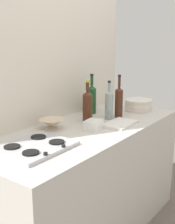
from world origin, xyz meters
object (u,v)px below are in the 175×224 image
at_px(stovetop_hob, 35,147).
at_px(wine_bottle_mid_left, 92,99).
at_px(plate_stack, 138,105).
at_px(wine_bottle_rightmost, 119,101).
at_px(mixing_bowl, 52,123).
at_px(cutting_board, 120,124).
at_px(wine_bottle_leftmost, 109,104).
at_px(condiment_jar_front, 91,106).
at_px(butter_dish, 93,125).
at_px(wine_bottle_mid_right, 88,106).

xyz_separation_m(stovetop_hob, wine_bottle_mid_left, (0.90, 0.22, 0.12)).
height_order(plate_stack, wine_bottle_rightmost, wine_bottle_rightmost).
xyz_separation_m(mixing_bowl, cutting_board, (0.38, -0.36, -0.03)).
distance_m(wine_bottle_leftmost, condiment_jar_front, 0.32).
bearing_deg(butter_dish, wine_bottle_mid_left, 37.28).
height_order(wine_bottle_leftmost, mixing_bowl, wine_bottle_leftmost).
distance_m(stovetop_hob, plate_stack, 1.24).
distance_m(wine_bottle_mid_left, wine_bottle_mid_right, 0.26).
distance_m(mixing_bowl, butter_dish, 0.31).
distance_m(stovetop_hob, condiment_jar_front, 1.02).
xyz_separation_m(plate_stack, wine_bottle_rightmost, (-0.30, 0.03, 0.08)).
distance_m(wine_bottle_mid_right, mixing_bowl, 0.34).
relative_size(butter_dish, cutting_board, 0.46).
xyz_separation_m(wine_bottle_mid_right, cutting_board, (0.07, -0.26, -0.12)).
relative_size(wine_bottle_rightmost, butter_dish, 2.69).
bearing_deg(plate_stack, wine_bottle_mid_right, 164.25).
bearing_deg(condiment_jar_front, cutting_board, -117.95).
relative_size(stovetop_hob, wine_bottle_mid_left, 1.26).
distance_m(plate_stack, wine_bottle_leftmost, 0.42).
relative_size(mixing_bowl, butter_dish, 1.41).
distance_m(wine_bottle_mid_left, condiment_jar_front, 0.13).
height_order(plate_stack, mixing_bowl, plate_stack).
height_order(stovetop_hob, wine_bottle_rightmost, wine_bottle_rightmost).
bearing_deg(wine_bottle_mid_right, condiment_jar_front, 30.46).
height_order(wine_bottle_mid_left, cutting_board, wine_bottle_mid_left).
xyz_separation_m(butter_dish, condiment_jar_front, (0.44, 0.33, 0.01)).
relative_size(wine_bottle_mid_left, mixing_bowl, 1.86).
bearing_deg(wine_bottle_mid_right, plate_stack, -15.75).
height_order(wine_bottle_mid_left, mixing_bowl, wine_bottle_mid_left).
xyz_separation_m(wine_bottle_rightmost, mixing_bowl, (-0.58, 0.23, -0.09)).
height_order(wine_bottle_leftmost, wine_bottle_mid_right, wine_bottle_mid_right).
bearing_deg(wine_bottle_rightmost, cutting_board, -146.18).
relative_size(wine_bottle_mid_left, butter_dish, 2.63).
bearing_deg(condiment_jar_front, wine_bottle_mid_right, -149.54).
relative_size(wine_bottle_leftmost, wine_bottle_mid_left, 0.91).
xyz_separation_m(stovetop_hob, wine_bottle_leftmost, (0.83, 0.00, 0.11)).
xyz_separation_m(stovetop_hob, mixing_bowl, (0.36, 0.20, 0.03)).
relative_size(wine_bottle_rightmost, condiment_jar_front, 4.34).
bearing_deg(plate_stack, wine_bottle_leftmost, 171.30).
distance_m(stovetop_hob, cutting_board, 0.76).
xyz_separation_m(wine_bottle_leftmost, wine_bottle_rightmost, (0.10, -0.03, 0.01)).
distance_m(plate_stack, wine_bottle_rightmost, 0.32).
height_order(stovetop_hob, butter_dish, butter_dish).
bearing_deg(wine_bottle_mid_right, wine_bottle_rightmost, -26.49).
bearing_deg(plate_stack, mixing_bowl, 163.78).
bearing_deg(mixing_bowl, wine_bottle_mid_left, 2.63).
height_order(wine_bottle_leftmost, wine_bottle_mid_left, wine_bottle_mid_left).
height_order(stovetop_hob, wine_bottle_mid_left, wine_bottle_mid_left).
bearing_deg(plate_stack, wine_bottle_rightmost, 174.62).
height_order(stovetop_hob, plate_stack, plate_stack).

